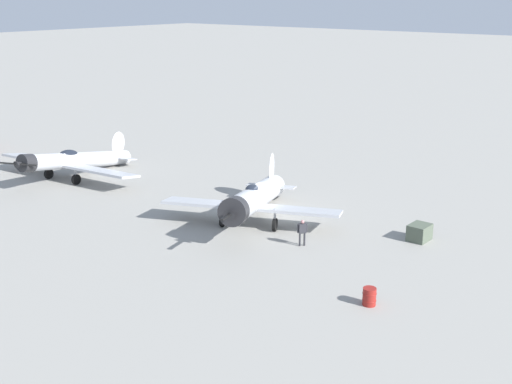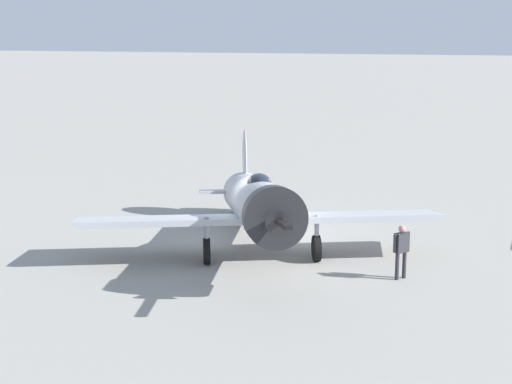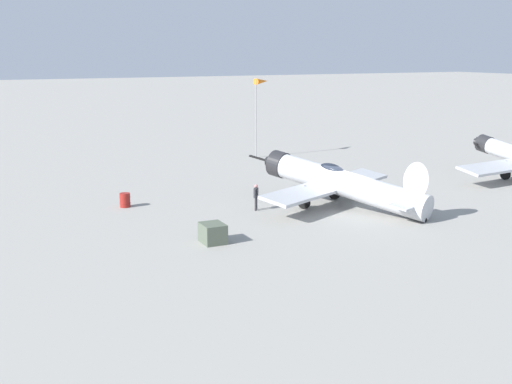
% 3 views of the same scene
% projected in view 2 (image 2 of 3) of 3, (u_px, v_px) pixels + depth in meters
% --- Properties ---
extents(ground_plane, '(400.00, 400.00, 0.00)m').
position_uv_depth(ground_plane, '(256.00, 246.00, 26.52)').
color(ground_plane, gray).
extents(airplane_foreground, '(11.99, 11.03, 3.38)m').
position_uv_depth(airplane_foreground, '(258.00, 204.00, 25.71)').
color(airplane_foreground, '#B7BABF').
rests_on(airplane_foreground, ground_plane).
extents(ground_crew_mechanic, '(0.50, 0.43, 1.56)m').
position_uv_depth(ground_crew_mechanic, '(401.00, 247.00, 22.89)').
color(ground_crew_mechanic, '#2D2D33').
rests_on(ground_crew_mechanic, ground_plane).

